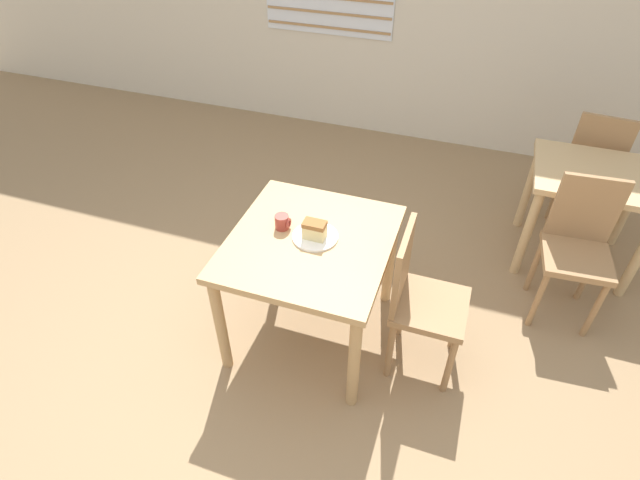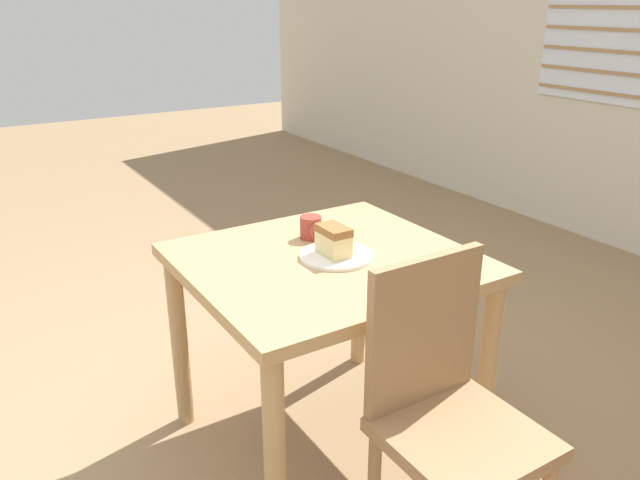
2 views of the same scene
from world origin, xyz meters
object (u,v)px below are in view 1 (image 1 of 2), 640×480
(dining_table_far, at_px, (592,190))
(chair_far_corner, at_px, (577,245))
(plate, at_px, (315,237))
(dining_table_near, at_px, (311,255))
(chair_far_opposite, at_px, (591,162))
(cake_slice, at_px, (314,230))
(chair_near_window, at_px, (420,298))
(coffee_mug, at_px, (283,222))

(dining_table_far, xyz_separation_m, chair_far_corner, (-0.08, -0.51, -0.08))
(plate, bearing_deg, dining_table_far, 39.05)
(dining_table_near, xyz_separation_m, dining_table_far, (1.47, 1.20, -0.04))
(dining_table_near, height_order, chair_far_opposite, chair_far_opposite)
(dining_table_near, relative_size, dining_table_far, 1.18)
(dining_table_far, height_order, chair_far_opposite, chair_far_opposite)
(plate, height_order, cake_slice, cake_slice)
(plate, bearing_deg, chair_far_corner, 26.15)
(dining_table_far, bearing_deg, cake_slice, -140.68)
(dining_table_near, xyz_separation_m, chair_far_corner, (1.39, 0.70, -0.11))
(chair_near_window, relative_size, coffee_mug, 10.89)
(dining_table_far, distance_m, coffee_mug, 2.02)
(dining_table_far, bearing_deg, plate, -140.95)
(chair_far_corner, bearing_deg, dining_table_far, 76.87)
(dining_table_near, bearing_deg, plate, 51.80)
(chair_near_window, relative_size, plate, 3.72)
(dining_table_near, bearing_deg, chair_far_corner, 26.63)
(chair_near_window, height_order, plate, chair_near_window)
(dining_table_near, distance_m, coffee_mug, 0.23)
(cake_slice, bearing_deg, dining_table_near, -146.83)
(cake_slice, bearing_deg, coffee_mug, 170.68)
(dining_table_far, bearing_deg, dining_table_near, -140.75)
(plate, relative_size, coffee_mug, 2.93)
(plate, xyz_separation_m, cake_slice, (0.00, -0.01, 0.05))
(chair_far_opposite, distance_m, coffee_mug, 2.39)
(chair_far_corner, bearing_deg, cake_slice, -157.17)
(chair_far_corner, xyz_separation_m, coffee_mug, (-1.56, -0.65, 0.26))
(dining_table_near, height_order, dining_table_far, dining_table_near)
(chair_far_corner, distance_m, plate, 1.54)
(chair_near_window, distance_m, chair_far_opposite, 1.95)
(dining_table_far, xyz_separation_m, chair_near_window, (-0.87, -1.21, -0.08))
(chair_near_window, bearing_deg, cake_slice, 87.59)
(dining_table_far, xyz_separation_m, chair_far_opposite, (0.05, 0.51, -0.08))
(chair_far_opposite, bearing_deg, coffee_mug, 49.85)
(chair_far_opposite, relative_size, cake_slice, 7.66)
(cake_slice, bearing_deg, dining_table_far, 39.32)
(chair_far_opposite, xyz_separation_m, coffee_mug, (-1.70, -1.67, 0.26))
(dining_table_far, xyz_separation_m, plate, (-1.45, -1.18, 0.15))
(dining_table_far, relative_size, coffee_mug, 9.25)
(chair_near_window, bearing_deg, chair_far_opposite, -28.25)
(chair_far_corner, distance_m, cake_slice, 1.56)
(chair_far_corner, bearing_deg, chair_far_opposite, 78.60)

